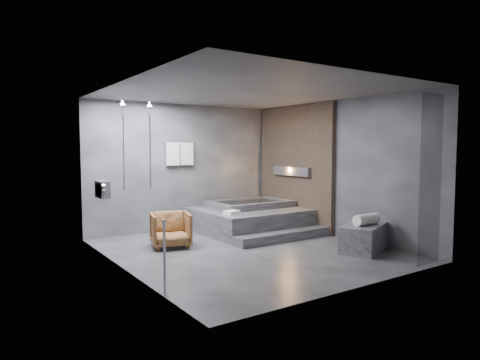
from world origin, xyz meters
TOP-DOWN VIEW (x-y plane):
  - room at (0.40, 0.24)m, footprint 5.00×5.04m
  - tub_deck at (1.05, 1.45)m, footprint 2.20×2.00m
  - tub_step at (1.05, 0.27)m, footprint 2.20×0.36m
  - concrete_bench at (1.67, -1.20)m, footprint 1.20×0.95m
  - driftwood_chair at (-1.05, 1.00)m, footprint 0.86×0.87m
  - rolled_towel at (1.68, -1.24)m, footprint 0.55×0.22m
  - deck_towel at (0.26, 0.95)m, footprint 0.33×0.28m

SIDE VIEW (x-z plane):
  - tub_step at x=1.05m, z-range 0.00..0.18m
  - concrete_bench at x=1.67m, z-range 0.00..0.47m
  - tub_deck at x=1.05m, z-range 0.00..0.50m
  - driftwood_chair at x=-1.05m, z-range 0.00..0.64m
  - deck_towel at x=0.26m, z-range 0.50..0.58m
  - rolled_towel at x=1.68m, z-range 0.47..0.67m
  - room at x=0.40m, z-range 0.32..3.14m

